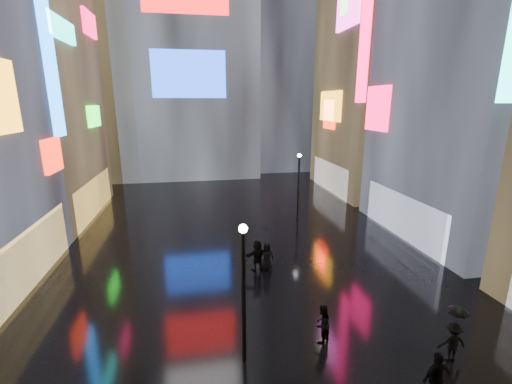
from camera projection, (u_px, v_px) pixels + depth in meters
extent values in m
plane|color=black|center=(237.00, 231.00, 24.75)|extent=(140.00, 140.00, 0.00)
cube|color=#FFC659|center=(26.00, 261.00, 16.77)|extent=(0.20, 10.00, 3.00)
cube|color=#FF220C|center=(52.00, 155.00, 19.76)|extent=(0.25, 2.24, 1.94)
cube|color=#1475FF|center=(51.00, 68.00, 20.11)|extent=(0.25, 1.40, 8.00)
cube|color=black|center=(7.00, 74.00, 24.94)|extent=(10.00, 12.00, 22.00)
cube|color=#FFC659|center=(94.00, 197.00, 28.19)|extent=(0.20, 10.00, 3.00)
cube|color=#1BF720|center=(94.00, 116.00, 28.34)|extent=(0.25, 3.00, 1.71)
cube|color=#1AFFE5|center=(61.00, 29.00, 21.93)|extent=(0.25, 4.84, 1.37)
cube|color=#FF0C4B|center=(89.00, 24.00, 28.25)|extent=(0.25, 3.32, 1.94)
cube|color=black|center=(500.00, 1.00, 20.80)|extent=(10.00, 12.00, 30.00)
cube|color=white|center=(403.00, 216.00, 23.40)|extent=(0.20, 9.00, 3.00)
cube|color=#FF0C4B|center=(378.00, 109.00, 25.48)|extent=(0.25, 2.99, 3.26)
cube|color=#FF0C4B|center=(365.00, 37.00, 26.84)|extent=(0.25, 1.40, 10.00)
cube|color=black|center=(385.00, 50.00, 33.43)|extent=(10.00, 12.00, 28.00)
cube|color=white|center=(330.00, 177.00, 35.77)|extent=(0.20, 9.00, 3.00)
cube|color=#FFA419|center=(330.00, 106.00, 34.22)|extent=(0.25, 4.92, 2.91)
cube|color=#FF32C7|center=(348.00, 6.00, 29.41)|extent=(0.25, 4.36, 3.46)
cube|color=#FF220C|center=(330.00, 114.00, 34.54)|extent=(0.25, 2.63, 2.87)
cube|color=black|center=(186.00, 1.00, 41.75)|extent=(16.00, 14.00, 42.00)
cube|color=#194CFF|center=(189.00, 74.00, 37.28)|extent=(8.00, 0.20, 5.00)
cube|color=black|center=(277.00, 42.00, 46.71)|extent=(12.00, 12.00, 34.00)
cube|color=black|center=(93.00, 67.00, 40.01)|extent=(10.00, 10.00, 26.00)
cylinder|color=black|center=(244.00, 298.00, 11.77)|extent=(0.16, 0.16, 5.00)
sphere|color=white|center=(243.00, 229.00, 11.12)|extent=(0.30, 0.30, 0.30)
cylinder|color=black|center=(298.00, 187.00, 27.07)|extent=(0.16, 0.16, 5.00)
sphere|color=white|center=(299.00, 155.00, 26.42)|extent=(0.30, 0.30, 0.30)
imported|color=black|center=(322.00, 324.00, 13.17)|extent=(0.96, 0.94, 1.55)
imported|color=black|center=(452.00, 342.00, 12.19)|extent=(1.04, 0.67, 1.53)
imported|color=black|center=(436.00, 377.00, 10.50)|extent=(1.06, 0.58, 1.72)
imported|color=black|center=(267.00, 256.00, 18.83)|extent=(0.91, 0.73, 1.61)
imported|color=black|center=(257.00, 255.00, 18.81)|extent=(1.69, 1.03, 1.74)
imported|color=black|center=(457.00, 315.00, 11.91)|extent=(0.94, 0.94, 0.65)
imported|color=black|center=(267.00, 235.00, 18.50)|extent=(1.44, 1.45, 0.94)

